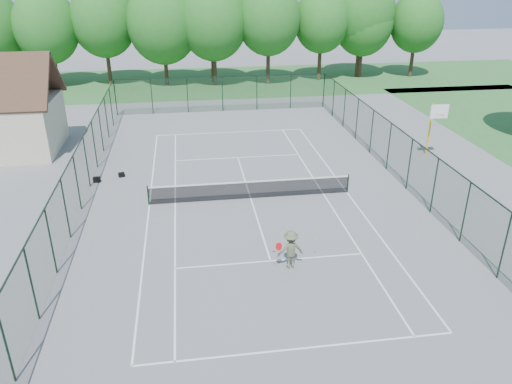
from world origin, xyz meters
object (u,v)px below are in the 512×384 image
basketball_goal (435,119)px  tennis_player (291,249)px  sports_bag_a (97,180)px  tennis_net (251,189)px

basketball_goal → tennis_player: (-11.97, -11.70, -1.71)m
basketball_goal → tennis_player: bearing=-135.6°
tennis_player → basketball_goal: bearing=44.4°
sports_bag_a → tennis_player: (9.43, -10.50, 0.70)m
tennis_net → sports_bag_a: size_ratio=27.61×
basketball_goal → sports_bag_a: size_ratio=9.10×
tennis_player → tennis_net: bearing=96.1°
basketball_goal → tennis_net: bearing=-159.6°
tennis_net → tennis_player: (0.74, -6.97, 0.28)m
basketball_goal → sports_bag_a: bearing=-176.8°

